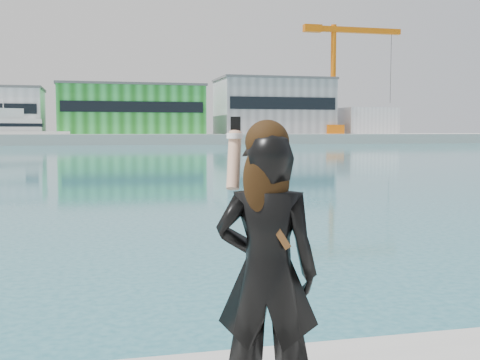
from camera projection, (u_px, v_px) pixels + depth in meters
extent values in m
cube|color=#9E9E99|center=(93.00, 139.00, 129.54)|extent=(320.00, 40.00, 2.00)
cube|color=#218424|center=(131.00, 111.00, 129.04)|extent=(30.00, 16.00, 10.00)
cube|color=black|center=(133.00, 107.00, 121.16)|extent=(28.50, 0.20, 2.20)
cube|color=#59595B|center=(131.00, 86.00, 128.61)|extent=(30.60, 16.32, 0.50)
cube|color=gray|center=(273.00, 107.00, 136.63)|extent=(25.00, 15.00, 12.00)
cube|color=black|center=(284.00, 103.00, 129.23)|extent=(23.75, 0.20, 2.64)
cube|color=#59595B|center=(273.00, 80.00, 136.13)|extent=(25.50, 15.30, 0.50)
cube|color=silver|center=(366.00, 121.00, 140.22)|extent=(12.00, 10.00, 6.00)
cube|color=orange|center=(333.00, 129.00, 134.11)|extent=(4.00, 4.00, 2.00)
cylinder|color=orange|center=(333.00, 75.00, 133.14)|extent=(1.20, 1.20, 22.00)
cube|color=orange|center=(359.00, 30.00, 133.77)|extent=(20.00, 1.20, 1.20)
cube|color=orange|center=(312.00, 28.00, 131.13)|extent=(4.00, 1.60, 1.60)
cylinder|color=black|center=(391.00, 68.00, 136.34)|extent=(0.10, 0.10, 16.00)
cylinder|color=silver|center=(201.00, 115.00, 125.70)|extent=(0.16, 0.16, 8.00)
cube|color=#E80D3E|center=(204.00, 99.00, 125.57)|extent=(1.20, 0.04, 0.80)
cube|color=white|center=(16.00, 138.00, 114.11)|extent=(19.81, 12.34, 2.57)
cube|color=white|center=(10.00, 125.00, 113.27)|extent=(11.59, 8.26, 2.35)
cube|color=white|center=(3.00, 114.00, 112.47)|extent=(7.32, 5.82, 1.92)
cube|color=black|center=(10.00, 125.00, 113.27)|extent=(11.83, 8.44, 0.64)
cylinder|color=silver|center=(3.00, 103.00, 112.30)|extent=(0.17, 0.17, 2.14)
sphere|color=yellow|center=(234.00, 156.00, 63.66)|extent=(0.50, 0.50, 0.50)
imported|color=black|center=(267.00, 274.00, 3.76)|extent=(0.75, 0.63, 1.77)
sphere|color=black|center=(267.00, 142.00, 3.67)|extent=(0.27, 0.27, 0.27)
ellipsoid|color=black|center=(266.00, 179.00, 3.64)|extent=(0.30, 0.15, 0.47)
cylinder|color=tan|center=(234.00, 160.00, 3.83)|extent=(0.15, 0.22, 0.38)
cylinder|color=white|center=(235.00, 136.00, 3.85)|extent=(0.11, 0.11, 0.04)
cube|color=black|center=(236.00, 127.00, 3.89)|extent=(0.07, 0.04, 0.13)
cube|color=#4C2D14|center=(271.00, 220.00, 3.64)|extent=(0.24, 0.10, 0.36)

